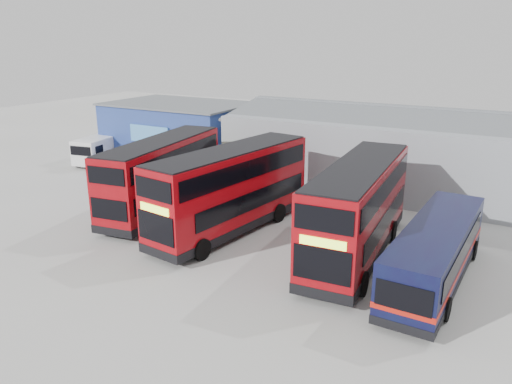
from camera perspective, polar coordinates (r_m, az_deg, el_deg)
name	(u,v)px	position (r m, az deg, el deg)	size (l,w,h in m)	color
ground_plane	(185,271)	(24.23, -8.09, -8.96)	(120.00, 120.00, 0.00)	#9F9F9A
office_block	(180,131)	(45.29, -8.65, 6.85)	(12.30, 8.32, 5.12)	navy
maintenance_shed	(442,154)	(38.35, 20.51, 4.10)	(30.50, 12.00, 5.89)	gray
double_decker_left	(163,176)	(31.82, -10.63, 1.79)	(4.13, 11.15, 4.61)	#97080F
double_decker_centre	(231,191)	(27.99, -2.86, 0.10)	(4.22, 11.56, 4.79)	#97080F
double_decker_right	(358,211)	(25.21, 11.55, -2.19)	(3.54, 11.52, 4.80)	#97080F
single_decker_blue	(435,255)	(23.71, 19.79, -6.75)	(2.82, 10.51, 2.82)	black
panel_van	(101,148)	(45.70, -17.29, 4.78)	(3.12, 5.79, 2.40)	white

